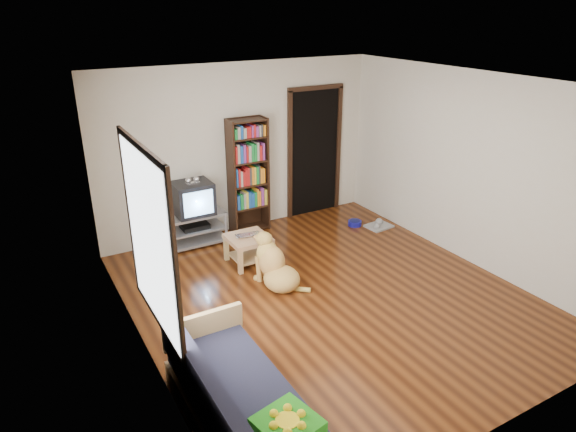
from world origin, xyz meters
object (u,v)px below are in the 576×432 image
bookshelf (248,170)px  dog (275,267)px  dog_bowl (355,223)px  sofa (237,403)px  coffee_table (248,244)px  crt_tv (192,198)px  laptop (249,236)px  grey_rag (379,226)px  green_cushion (288,427)px  tv_stand (195,228)px

bookshelf → dog: 1.98m
bookshelf → dog_bowl: bearing=-24.8°
sofa → coffee_table: bearing=62.4°
crt_tv → dog: (0.45, -1.70, -0.48)m
laptop → dog_bowl: 2.14m
grey_rag → dog_bowl: bearing=140.2°
coffee_table → dog: bearing=-88.4°
grey_rag → laptop: bearing=-177.8°
dog_bowl → dog: 2.32m
coffee_table → dog: size_ratio=0.69×
coffee_table → dog: 0.74m
green_cushion → sofa: sofa is taller
dog_bowl → crt_tv: 2.69m
bookshelf → dog: (-0.50, -1.77, -0.74)m
dog_bowl → tv_stand: size_ratio=0.24×
grey_rag → bookshelf: bearing=152.4°
laptop → sofa: (-1.41, -2.66, -0.15)m
tv_stand → coffee_table: 1.04m
green_cushion → coffee_table: size_ratio=0.76×
bookshelf → sofa: size_ratio=1.00×
green_cushion → coffee_table: (1.28, 3.34, -0.21)m
laptop → grey_rag: bearing=9.3°
dog_bowl → laptop: bearing=-170.7°
dog_bowl → sofa: 4.61m
sofa → dog: sofa is taller
laptop → bookshelf: bookshelf is taller
bookshelf → grey_rag: bearing=-27.6°
grey_rag → coffee_table: size_ratio=0.73×
grey_rag → coffee_table: bearing=-178.5°
dog_bowl → dog: (-2.06, -1.05, 0.22)m
laptop → dog_bowl: size_ratio=1.54×
bookshelf → tv_stand: bearing=-174.4°
dog_bowl → bookshelf: bookshelf is taller
dog_bowl → coffee_table: 2.12m
dog_bowl → tv_stand: (-2.51, 0.63, 0.23)m
dog_bowl → grey_rag: dog_bowl is taller
sofa → bookshelf: bearing=62.7°
dog → bookshelf: bearing=74.4°
sofa → coffee_table: sofa is taller
bookshelf → sofa: bookshelf is taller
laptop → crt_tv: bearing=120.6°
sofa → coffee_table: size_ratio=3.27×
tv_stand → dog: (0.45, -1.68, -0.01)m
dog → green_cushion: bearing=-116.6°
dog_bowl → tv_stand: bearing=165.9°
laptop → dog: (0.02, -0.70, -0.15)m
coffee_table → dog: (0.02, -0.73, -0.02)m
laptop → dog: dog is taller
green_cushion → coffee_table: green_cushion is taller
green_cushion → bookshelf: (1.80, 4.37, 0.51)m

